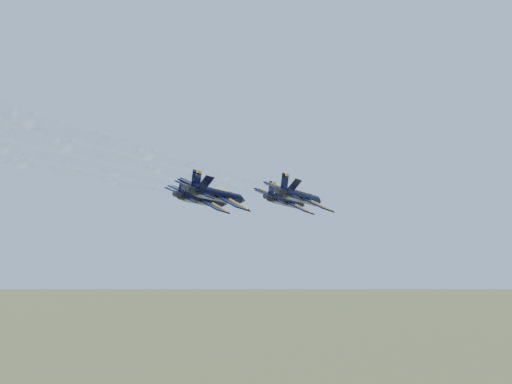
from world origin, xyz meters
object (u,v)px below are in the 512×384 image
(jet_slot, at_px, (218,195))
(jet_left, at_px, (203,199))
(jet_right, at_px, (301,197))
(jet_lead, at_px, (286,201))

(jet_slot, bearing_deg, jet_left, 132.02)
(jet_right, bearing_deg, jet_left, 179.33)
(jet_left, height_order, jet_right, same)
(jet_lead, xyz_separation_m, jet_left, (-10.87, -10.46, 0.00))
(jet_slot, bearing_deg, jet_lead, 91.12)
(jet_lead, xyz_separation_m, jet_right, (6.09, -13.64, 0.00))
(jet_lead, bearing_deg, jet_left, -126.17)
(jet_lead, bearing_deg, jet_right, -56.00)
(jet_lead, height_order, jet_slot, same)
(jet_lead, relative_size, jet_slot, 1.00)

